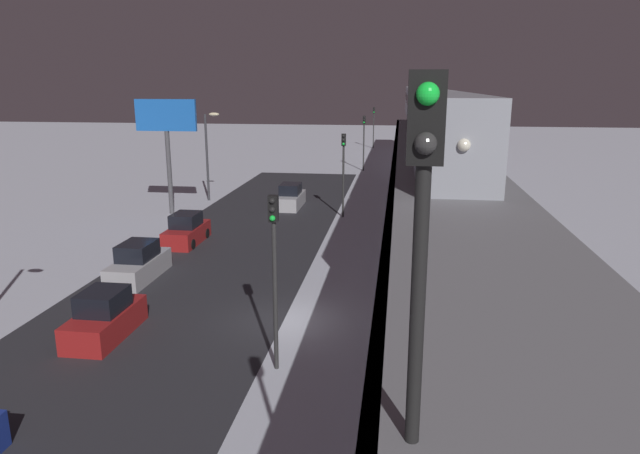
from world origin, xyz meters
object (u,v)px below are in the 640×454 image
rail_signal (422,202)px  sedan_red_2 (105,318)px  traffic_light_near (274,258)px  traffic_light_far (364,135)px  sedan_silver_2 (138,264)px  traffic_light_mid (343,163)px  traffic_light_distant (374,122)px  subway_train (423,106)px  commercial_billboard (166,127)px  sedan_red (187,231)px  sedan_silver (291,198)px

rail_signal → sedan_red_2: (11.91, -14.48, -8.12)m
traffic_light_near → traffic_light_far: 48.75m
sedan_silver_2 → traffic_light_mid: size_ratio=0.71×
traffic_light_mid → traffic_light_distant: same height
rail_signal → traffic_light_far: bearing=-85.9°
rail_signal → traffic_light_mid: 37.70m
subway_train → traffic_light_distant: bearing=-79.8°
sedan_silver_2 → commercial_billboard: 16.86m
sedan_red → traffic_light_mid: (-9.30, -8.71, 3.41)m
rail_signal → traffic_light_near: rail_signal is taller
traffic_light_far → subway_train: bearing=120.6°
sedan_red_2 → traffic_light_far: (-7.50, -47.04, 3.40)m
commercial_billboard → traffic_light_distant: bearing=-105.4°
sedan_silver_2 → traffic_light_far: (-9.30, -40.10, 3.40)m
traffic_light_far → sedan_silver_2: bearing=76.9°
traffic_light_near → traffic_light_mid: same height
subway_train → traffic_light_distant: 35.78m
traffic_light_far → traffic_light_mid: bearing=90.0°
traffic_light_far → traffic_light_distant: bearing=-90.0°
sedan_silver_2 → traffic_light_distant: bearing=-98.2°
subway_train → sedan_red_2: (13.80, 36.40, -7.17)m
sedan_red_2 → sedan_red: bearing=-82.6°
sedan_red_2 → traffic_light_far: traffic_light_far is taller
traffic_light_near → sedan_silver_2: bearing=-42.9°
sedan_silver → commercial_billboard: 11.38m
sedan_red → traffic_light_distant: size_ratio=0.68×
traffic_light_distant → commercial_billboard: commercial_billboard is taller
sedan_silver_2 → rail_signal: bearing=122.6°
traffic_light_mid → traffic_light_near: bearing=90.0°
traffic_light_far → rail_signal: bearing=94.1°
subway_train → sedan_red_2: 39.58m
sedan_red → sedan_red_2: same height
rail_signal → traffic_light_distant: (4.41, -85.90, -4.72)m
sedan_silver → subway_train: bearing=44.1°
rail_signal → sedan_silver_2: (13.71, -21.42, -8.12)m
commercial_billboard → traffic_light_far: bearing=-118.6°
subway_train → sedan_silver: bearing=44.1°
traffic_light_distant → traffic_light_far: bearing=90.0°
sedan_red → sedan_silver: (-4.60, -11.78, 0.01)m
rail_signal → sedan_silver_2: size_ratio=0.88×
sedan_silver_2 → traffic_light_mid: 18.58m
sedan_silver → sedan_silver_2: same height
sedan_red → commercial_billboard: (4.33, -8.13, 6.04)m
subway_train → traffic_light_distant: (6.30, -35.01, -3.78)m
subway_train → traffic_light_far: size_ratio=11.57×
sedan_silver → traffic_light_distant: size_ratio=0.72×
sedan_silver → traffic_light_near: (-4.70, 27.45, 3.40)m
subway_train → sedan_red_2: bearing=69.2°
sedan_red → traffic_light_near: bearing=120.7°
sedan_silver_2 → sedan_red_2: size_ratio=1.13×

